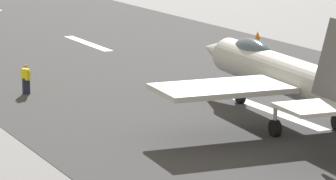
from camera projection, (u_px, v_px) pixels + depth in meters
name	position (u px, v px, depth m)	size (l,w,h in m)	color
ground_plane	(269.00, 110.00, 47.90)	(400.00, 400.00, 0.00)	slate
runway_strip	(269.00, 110.00, 47.89)	(240.00, 26.00, 0.02)	#343435
fighter_jet	(289.00, 75.00, 44.43)	(17.91, 13.70, 5.57)	#B3B5B4
crew_person	(26.00, 79.00, 51.67)	(0.64, 0.44, 1.64)	#1E2338
marker_cone_far	(258.00, 35.00, 71.82)	(0.44, 0.44, 0.55)	orange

